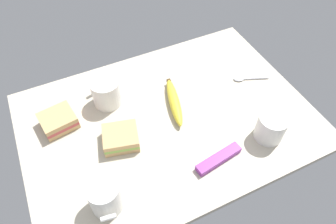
# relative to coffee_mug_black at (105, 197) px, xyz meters

# --- Properties ---
(tabletop) EXTENTS (0.90, 0.64, 0.02)m
(tabletop) POSITION_rel_coffee_mug_black_xyz_m (0.26, 0.19, -0.06)
(tabletop) COLOR #BCB29E
(tabletop) RESTS_ON ground
(coffee_mug_black) EXTENTS (0.08, 0.10, 0.10)m
(coffee_mug_black) POSITION_rel_coffee_mug_black_xyz_m (0.00, 0.00, 0.00)
(coffee_mug_black) COLOR white
(coffee_mug_black) RESTS_ON tabletop
(coffee_mug_milky) EXTENTS (0.09, 0.12, 0.09)m
(coffee_mug_milky) POSITION_rel_coffee_mug_black_xyz_m (0.11, 0.34, -0.00)
(coffee_mug_milky) COLOR white
(coffee_mug_milky) RESTS_ON tabletop
(coffee_mug_spare) EXTENTS (0.11, 0.10, 0.09)m
(coffee_mug_spare) POSITION_rel_coffee_mug_black_xyz_m (0.51, 0.00, -0.01)
(coffee_mug_spare) COLOR white
(coffee_mug_spare) RESTS_ON tabletop
(sandwich_main) EXTENTS (0.12, 0.11, 0.04)m
(sandwich_main) POSITION_rel_coffee_mug_black_xyz_m (0.10, 0.17, -0.03)
(sandwich_main) COLOR tan
(sandwich_main) RESTS_ON tabletop
(sandwich_side) EXTENTS (0.11, 0.10, 0.04)m
(sandwich_side) POSITION_rel_coffee_mug_black_xyz_m (-0.05, 0.31, -0.03)
(sandwich_side) COLOR tan
(sandwich_side) RESTS_ON tabletop
(banana) EXTENTS (0.08, 0.20, 0.03)m
(banana) POSITION_rel_coffee_mug_black_xyz_m (0.30, 0.23, -0.03)
(banana) COLOR yellow
(banana) RESTS_ON tabletop
(spoon) EXTENTS (0.12, 0.06, 0.01)m
(spoon) POSITION_rel_coffee_mug_black_xyz_m (0.58, 0.23, -0.05)
(spoon) COLOR silver
(spoon) RESTS_ON tabletop
(snack_bar) EXTENTS (0.15, 0.05, 0.02)m
(snack_bar) POSITION_rel_coffee_mug_black_xyz_m (0.33, -0.01, -0.04)
(snack_bar) COLOR purple
(snack_bar) RESTS_ON tabletop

